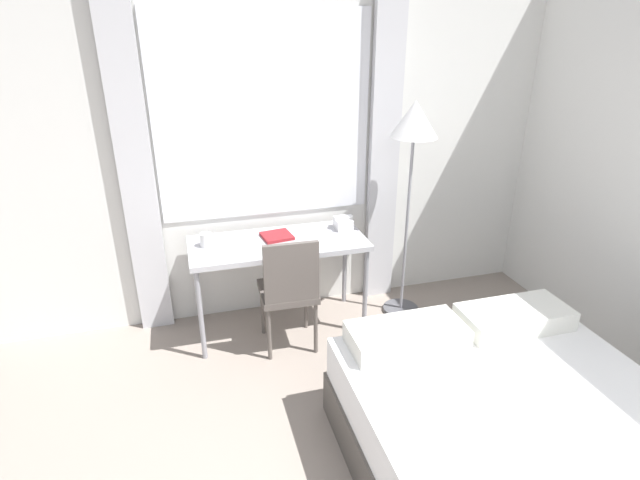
% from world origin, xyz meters
% --- Properties ---
extents(wall_back_with_window, '(4.93, 0.13, 2.70)m').
position_xyz_m(wall_back_with_window, '(-0.04, 3.40, 1.35)').
color(wall_back_with_window, silver).
rests_on(wall_back_with_window, ground_plane).
extents(desk, '(1.31, 0.58, 0.75)m').
position_xyz_m(desk, '(-0.31, 3.04, 0.69)').
color(desk, '#B2B2B7').
rests_on(desk, ground_plane).
extents(desk_chair, '(0.41, 0.41, 0.90)m').
position_xyz_m(desk_chair, '(-0.30, 2.74, 0.51)').
color(desk_chair, '#59514C').
rests_on(desk_chair, ground_plane).
extents(bed, '(1.59, 1.97, 0.66)m').
position_xyz_m(bed, '(0.55, 1.09, 0.28)').
color(bed, '#4C4742').
rests_on(bed, ground_plane).
extents(standing_lamp, '(0.35, 0.35, 1.73)m').
position_xyz_m(standing_lamp, '(0.71, 3.00, 1.47)').
color(standing_lamp, '#4C4C51').
rests_on(standing_lamp, ground_plane).
extents(telephone, '(0.14, 0.15, 0.11)m').
position_xyz_m(telephone, '(0.23, 3.14, 0.80)').
color(telephone, white).
rests_on(telephone, desk).
extents(book, '(0.24, 0.23, 0.02)m').
position_xyz_m(book, '(-0.31, 3.10, 0.76)').
color(book, maroon).
rests_on(book, desk).
extents(mug, '(0.09, 0.09, 0.10)m').
position_xyz_m(mug, '(-0.83, 3.08, 0.80)').
color(mug, white).
rests_on(mug, desk).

